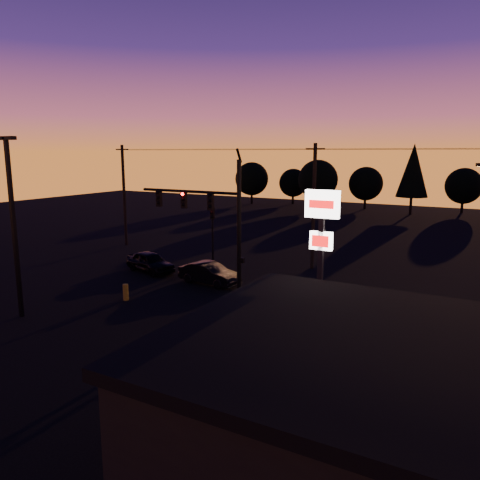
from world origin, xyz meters
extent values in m
plane|color=black|center=(0.00, 0.00, 0.00)|extent=(120.00, 120.00, 0.00)
cube|color=beige|center=(0.50, 1.00, 0.01)|extent=(0.35, 2.20, 0.01)
cube|color=beige|center=(0.50, 2.40, 0.01)|extent=(1.20, 1.20, 0.01)
cylinder|color=black|center=(1.50, 4.00, 4.00)|extent=(0.24, 0.24, 8.00)
cylinder|color=black|center=(1.50, 4.00, 8.20)|extent=(0.14, 0.52, 0.76)
cylinder|color=black|center=(-1.75, 4.00, 6.20)|extent=(6.50, 0.16, 0.16)
cube|color=black|center=(-0.30, 4.00, 5.70)|extent=(0.32, 0.22, 0.95)
sphere|color=black|center=(-0.30, 3.87, 6.05)|extent=(0.18, 0.18, 0.18)
sphere|color=black|center=(-0.30, 3.87, 5.75)|extent=(0.18, 0.18, 0.18)
sphere|color=black|center=(-0.30, 3.87, 5.45)|extent=(0.18, 0.18, 0.18)
cube|color=black|center=(-2.10, 4.00, 5.70)|extent=(0.32, 0.22, 0.95)
sphere|color=#FF0705|center=(-2.10, 3.87, 6.05)|extent=(0.18, 0.18, 0.18)
sphere|color=black|center=(-2.10, 3.87, 5.75)|extent=(0.18, 0.18, 0.18)
sphere|color=black|center=(-2.10, 3.87, 5.45)|extent=(0.18, 0.18, 0.18)
cube|color=black|center=(-3.90, 4.00, 5.70)|extent=(0.32, 0.22, 0.95)
sphere|color=black|center=(-3.90, 3.87, 6.05)|extent=(0.18, 0.18, 0.18)
sphere|color=black|center=(-3.90, 3.87, 5.75)|extent=(0.18, 0.18, 0.18)
sphere|color=black|center=(-3.90, 3.87, 5.45)|extent=(0.18, 0.18, 0.18)
cube|color=black|center=(1.68, 4.00, 2.60)|extent=(0.22, 0.18, 0.28)
cylinder|color=black|center=(-5.00, 11.50, 1.80)|extent=(0.14, 0.14, 3.60)
cube|color=black|center=(-5.00, 11.50, 3.90)|extent=(0.30, 0.20, 0.90)
sphere|color=#FF0705|center=(-5.00, 11.38, 4.22)|extent=(0.18, 0.18, 0.18)
sphere|color=black|center=(-5.00, 11.38, 3.94)|extent=(0.18, 0.18, 0.18)
sphere|color=black|center=(-5.00, 11.38, 3.66)|extent=(0.18, 0.18, 0.18)
cube|color=black|center=(-7.50, -3.00, 4.50)|extent=(0.18, 0.18, 9.00)
cube|color=black|center=(-7.85, -3.00, 9.05)|extent=(0.55, 0.30, 0.18)
cube|color=black|center=(-7.15, -3.00, 9.05)|extent=(0.55, 0.30, 0.18)
cube|color=black|center=(7.00, 1.50, 3.20)|extent=(0.22, 0.22, 6.40)
cube|color=white|center=(7.00, 1.50, 6.20)|extent=(1.50, 0.25, 1.20)
cube|color=red|center=(7.00, 1.36, 6.20)|extent=(1.10, 0.02, 0.35)
cube|color=white|center=(7.00, 1.50, 4.60)|extent=(1.00, 0.22, 0.80)
cube|color=red|center=(7.00, 1.37, 4.60)|extent=(0.75, 0.02, 0.50)
cylinder|color=black|center=(-16.00, 14.00, 4.50)|extent=(0.26, 0.26, 9.00)
cube|color=black|center=(-16.00, 14.00, 8.60)|extent=(1.40, 0.10, 0.10)
cylinder|color=black|center=(2.00, 14.00, 4.50)|extent=(0.26, 0.26, 9.00)
cube|color=black|center=(2.00, 14.00, 8.60)|extent=(1.40, 0.10, 0.10)
cylinder|color=black|center=(-7.00, 13.40, 8.55)|extent=(18.00, 0.02, 0.02)
cylinder|color=black|center=(-7.00, 14.00, 8.60)|extent=(18.00, 0.02, 0.02)
cylinder|color=black|center=(-7.00, 14.60, 8.55)|extent=(18.00, 0.02, 0.02)
cylinder|color=black|center=(11.00, 13.40, 8.55)|extent=(18.00, 0.02, 0.02)
cylinder|color=black|center=(11.00, 14.00, 8.60)|extent=(18.00, 0.02, 0.02)
cylinder|color=black|center=(11.00, 14.60, 8.55)|extent=(18.00, 0.02, 0.02)
cube|color=black|center=(13.00, -7.50, 2.00)|extent=(12.00, 8.00, 4.00)
cube|color=black|center=(13.00, -7.50, 4.10)|extent=(12.40, 8.40, 0.30)
cube|color=black|center=(9.00, -3.48, 1.40)|extent=(2.20, 0.05, 1.60)
cube|color=black|center=(12.00, -3.48, 1.40)|extent=(2.20, 0.05, 1.60)
cylinder|color=#AF941B|center=(-4.67, 1.69, 0.47)|extent=(0.32, 0.32, 0.95)
cylinder|color=black|center=(-22.00, 50.00, 0.81)|extent=(0.36, 0.36, 1.62)
sphere|color=black|center=(-22.00, 50.00, 4.06)|extent=(5.36, 5.36, 5.36)
cylinder|color=black|center=(-16.00, 53.00, 0.69)|extent=(0.36, 0.36, 1.38)
sphere|color=black|center=(-16.00, 53.00, 3.44)|extent=(4.54, 4.54, 4.54)
cylinder|color=black|center=(-10.00, 48.00, 0.88)|extent=(0.36, 0.36, 1.75)
sphere|color=black|center=(-10.00, 48.00, 4.38)|extent=(5.77, 5.78, 5.78)
cylinder|color=black|center=(-4.00, 52.00, 0.75)|extent=(0.36, 0.36, 1.50)
sphere|color=black|center=(-4.00, 52.00, 3.75)|extent=(4.95, 4.95, 4.95)
cylinder|color=black|center=(3.00, 49.00, 1.19)|extent=(0.36, 0.36, 2.38)
cone|color=black|center=(3.00, 49.00, 5.94)|extent=(4.18, 4.18, 7.12)
cylinder|color=black|center=(9.00, 54.00, 0.75)|extent=(0.36, 0.36, 1.50)
sphere|color=black|center=(9.00, 54.00, 3.75)|extent=(4.95, 4.95, 4.95)
imported|color=black|center=(-7.66, 7.43, 0.72)|extent=(4.51, 2.77, 1.44)
imported|color=black|center=(-2.32, 6.88, 0.69)|extent=(4.32, 1.89, 1.38)
imported|color=black|center=(8.49, -2.62, 0.70)|extent=(4.18, 5.53, 1.40)
camera|label=1|loc=(13.66, -17.60, 8.40)|focal=35.00mm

